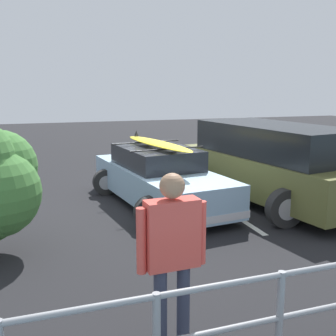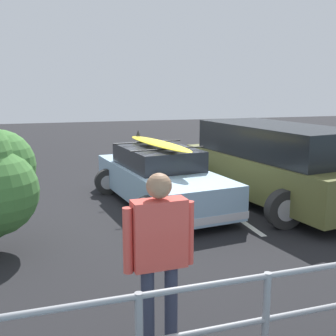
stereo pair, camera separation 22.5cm
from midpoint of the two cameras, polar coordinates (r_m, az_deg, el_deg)
ground_plane at (r=9.23m, az=-0.57°, el=-5.48°), size 44.00×44.00×0.02m
parking_stripe at (r=9.88m, az=6.63°, el=-4.35°), size 0.12×4.94×0.00m
sedan_car at (r=9.36m, az=-0.43°, el=-1.26°), size 2.64×4.62×1.56m
suv_car at (r=9.73m, az=14.80°, el=0.63°), size 3.10×5.12×1.78m
person_bystander at (r=4.13m, az=0.39°, el=-10.72°), size 0.71×0.24×1.84m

